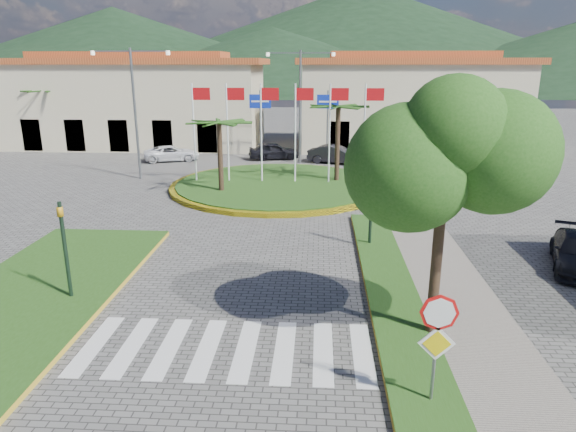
# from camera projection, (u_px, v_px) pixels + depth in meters

# --- Properties ---
(sidewalk_right) EXTENTS (4.00, 28.00, 0.15)m
(sidewalk_right) POSITION_uv_depth(u_px,v_px,m) (482.00, 405.00, 11.00)
(sidewalk_right) COLOR gray
(sidewalk_right) RESTS_ON ground
(verge_right) EXTENTS (1.60, 28.00, 0.18)m
(verge_right) POSITION_uv_depth(u_px,v_px,m) (426.00, 402.00, 11.06)
(verge_right) COLOR #264C15
(verge_right) RESTS_ON ground
(median_left) EXTENTS (5.00, 14.00, 0.18)m
(median_left) POSITION_uv_depth(u_px,v_px,m) (22.00, 304.00, 15.54)
(median_left) COLOR #264C15
(median_left) RESTS_ON ground
(crosswalk) EXTENTS (8.00, 3.00, 0.01)m
(crosswalk) POSITION_uv_depth(u_px,v_px,m) (223.00, 349.00, 13.28)
(crosswalk) COLOR silver
(crosswalk) RESTS_ON ground
(roundabout_island) EXTENTS (12.70, 12.70, 6.00)m
(roundabout_island) POSITION_uv_depth(u_px,v_px,m) (278.00, 185.00, 30.44)
(roundabout_island) COLOR yellow
(roundabout_island) RESTS_ON ground
(stop_sign) EXTENTS (0.80, 0.11, 2.65)m
(stop_sign) POSITION_uv_depth(u_px,v_px,m) (437.00, 333.00, 10.53)
(stop_sign) COLOR slate
(stop_sign) RESTS_ON ground
(deciduous_tree) EXTENTS (3.60, 3.60, 6.80)m
(deciduous_tree) POSITION_uv_depth(u_px,v_px,m) (447.00, 146.00, 12.44)
(deciduous_tree) COLOR black
(deciduous_tree) RESTS_ON ground
(traffic_light_left) EXTENTS (0.15, 0.18, 3.20)m
(traffic_light_left) POSITION_uv_depth(u_px,v_px,m) (64.00, 242.00, 15.42)
(traffic_light_left) COLOR black
(traffic_light_left) RESTS_ON ground
(traffic_light_right) EXTENTS (0.15, 0.18, 3.20)m
(traffic_light_right) POSITION_uv_depth(u_px,v_px,m) (372.00, 200.00, 20.11)
(traffic_light_right) COLOR black
(traffic_light_right) RESTS_ON ground
(traffic_light_far) EXTENTS (0.18, 0.15, 3.20)m
(traffic_light_far) POSITION_uv_depth(u_px,v_px,m) (405.00, 146.00, 33.30)
(traffic_light_far) COLOR black
(traffic_light_far) RESTS_ON ground
(direction_sign_west) EXTENTS (1.60, 0.14, 5.20)m
(direction_sign_west) POSITION_uv_depth(u_px,v_px,m) (260.00, 113.00, 38.18)
(direction_sign_west) COLOR slate
(direction_sign_west) RESTS_ON ground
(direction_sign_east) EXTENTS (1.60, 0.14, 5.20)m
(direction_sign_east) POSITION_uv_depth(u_px,v_px,m) (328.00, 114.00, 37.89)
(direction_sign_east) COLOR slate
(direction_sign_east) RESTS_ON ground
(street_lamp_centre) EXTENTS (4.80, 0.16, 8.00)m
(street_lamp_centre) POSITION_uv_depth(u_px,v_px,m) (300.00, 101.00, 36.80)
(street_lamp_centre) COLOR slate
(street_lamp_centre) RESTS_ON ground
(street_lamp_west) EXTENTS (4.80, 0.16, 8.00)m
(street_lamp_west) POSITION_uv_depth(u_px,v_px,m) (135.00, 107.00, 31.64)
(street_lamp_west) COLOR slate
(street_lamp_west) RESTS_ON ground
(building_left) EXTENTS (23.32, 9.54, 8.05)m
(building_left) POSITION_uv_depth(u_px,v_px,m) (135.00, 101.00, 45.49)
(building_left) COLOR beige
(building_left) RESTS_ON ground
(building_right) EXTENTS (19.08, 9.54, 8.05)m
(building_right) POSITION_uv_depth(u_px,v_px,m) (408.00, 102.00, 44.10)
(building_right) COLOR beige
(building_right) RESTS_ON ground
(hill_far_west) EXTENTS (140.00, 140.00, 22.00)m
(hill_far_west) POSITION_uv_depth(u_px,v_px,m) (115.00, 49.00, 143.41)
(hill_far_west) COLOR black
(hill_far_west) RESTS_ON ground
(hill_far_mid) EXTENTS (180.00, 180.00, 30.00)m
(hill_far_mid) POSITION_uv_depth(u_px,v_px,m) (362.00, 36.00, 157.34)
(hill_far_mid) COLOR black
(hill_far_mid) RESTS_ON ground
(hill_near_back) EXTENTS (110.00, 110.00, 16.00)m
(hill_near_back) POSITION_uv_depth(u_px,v_px,m) (272.00, 60.00, 132.09)
(hill_near_back) COLOR black
(hill_near_back) RESTS_ON ground
(white_van) EXTENTS (4.50, 3.15, 1.14)m
(white_van) POSITION_uv_depth(u_px,v_px,m) (172.00, 153.00, 38.72)
(white_van) COLOR white
(white_van) RESTS_ON ground
(car_dark_a) EXTENTS (4.10, 2.41, 1.31)m
(car_dark_a) POSITION_uv_depth(u_px,v_px,m) (274.00, 151.00, 39.32)
(car_dark_a) COLOR black
(car_dark_a) RESTS_ON ground
(car_dark_b) EXTENTS (4.27, 2.45, 1.33)m
(car_dark_b) POSITION_uv_depth(u_px,v_px,m) (336.00, 154.00, 37.75)
(car_dark_b) COLOR black
(car_dark_b) RESTS_ON ground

